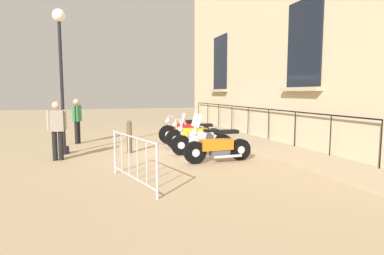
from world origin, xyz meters
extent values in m
plane|color=tan|center=(0.00, 0.00, 0.00)|extent=(60.00, 60.00, 0.00)
cube|color=#C6B28E|center=(-2.75, 0.00, 4.25)|extent=(0.60, 12.81, 8.50)
cube|color=tan|center=(-2.37, 0.00, 0.25)|extent=(0.20, 12.81, 0.50)
cube|color=black|center=(-2.43, 2.82, 3.21)|extent=(0.06, 1.36, 2.24)
cube|color=tan|center=(-2.35, 2.82, 2.03)|extent=(0.24, 1.56, 0.10)
cube|color=black|center=(-2.43, -2.82, 3.21)|extent=(0.06, 1.36, 2.24)
cube|color=tan|center=(-2.35, -2.82, 2.03)|extent=(0.24, 1.56, 0.10)
cube|color=black|center=(-2.33, 0.00, 1.43)|extent=(0.03, 10.76, 0.03)
cylinder|color=black|center=(-2.33, -5.38, 0.97)|extent=(0.02, 0.02, 0.93)
cylinder|color=black|center=(-2.33, -4.03, 0.97)|extent=(0.02, 0.02, 0.93)
cylinder|color=black|center=(-2.33, -2.69, 0.97)|extent=(0.02, 0.02, 0.93)
cylinder|color=black|center=(-2.33, -1.34, 0.97)|extent=(0.02, 0.02, 0.93)
cylinder|color=black|center=(-2.33, 0.00, 0.97)|extent=(0.02, 0.02, 0.93)
cylinder|color=black|center=(-2.33, 1.34, 0.97)|extent=(0.02, 0.02, 0.93)
cylinder|color=black|center=(-2.33, 2.69, 0.97)|extent=(0.02, 0.02, 0.93)
cylinder|color=black|center=(-2.33, 4.03, 0.97)|extent=(0.02, 0.02, 0.93)
cylinder|color=black|center=(-2.33, 5.38, 0.97)|extent=(0.02, 0.02, 0.93)
cylinder|color=black|center=(0.11, -1.82, 0.36)|extent=(0.72, 0.11, 0.72)
cylinder|color=silver|center=(0.11, -1.82, 0.36)|extent=(0.25, 0.13, 0.25)
cylinder|color=black|center=(-1.26, -1.83, 0.36)|extent=(0.72, 0.11, 0.72)
cylinder|color=silver|center=(-1.26, -1.83, 0.36)|extent=(0.25, 0.13, 0.25)
cube|color=red|center=(-0.53, -1.82, 0.58)|extent=(0.84, 0.31, 0.37)
cube|color=#4C4C51|center=(-0.63, -1.83, 0.32)|extent=(0.50, 0.25, 0.25)
cube|color=black|center=(-0.87, -1.83, 0.84)|extent=(0.47, 0.28, 0.10)
cylinder|color=silver|center=(0.06, -1.82, 0.70)|extent=(0.16, 0.06, 0.70)
cylinder|color=silver|center=(0.01, -1.82, 1.05)|extent=(0.04, 0.66, 0.04)
sphere|color=white|center=(0.13, -1.81, 0.87)|extent=(0.16, 0.16, 0.16)
cylinder|color=silver|center=(-0.79, -1.66, 0.20)|extent=(0.75, 0.09, 0.08)
cylinder|color=black|center=(0.12, -0.67, 0.34)|extent=(0.69, 0.18, 0.68)
cylinder|color=silver|center=(0.12, -0.67, 0.34)|extent=(0.25, 0.17, 0.24)
cylinder|color=black|center=(-1.29, -0.60, 0.34)|extent=(0.69, 0.18, 0.68)
cylinder|color=silver|center=(-1.29, -0.60, 0.34)|extent=(0.25, 0.17, 0.24)
cube|color=gold|center=(-0.54, -0.64, 0.54)|extent=(1.00, 0.36, 0.32)
cube|color=#4C4C51|center=(-0.64, -0.63, 0.31)|extent=(0.60, 0.27, 0.24)
cube|color=black|center=(-0.93, -0.62, 0.80)|extent=(0.56, 0.30, 0.10)
cylinder|color=silver|center=(0.07, -0.67, 0.68)|extent=(0.16, 0.07, 0.69)
cylinder|color=silver|center=(0.02, -0.66, 1.02)|extent=(0.07, 0.67, 0.04)
sphere|color=white|center=(0.14, -0.67, 0.84)|extent=(0.16, 0.16, 0.16)
cylinder|color=silver|center=(-0.82, -0.45, 0.19)|extent=(0.89, 0.13, 0.08)
cylinder|color=black|center=(0.24, 0.51, 0.32)|extent=(0.65, 0.23, 0.63)
cylinder|color=silver|center=(0.24, 0.51, 0.32)|extent=(0.24, 0.18, 0.22)
cylinder|color=black|center=(-1.08, 0.73, 0.32)|extent=(0.65, 0.23, 0.63)
cylinder|color=silver|center=(-1.08, 0.73, 0.32)|extent=(0.24, 0.18, 0.22)
cube|color=#B2B2BC|center=(-0.37, 0.61, 0.54)|extent=(0.81, 0.44, 0.36)
cube|color=#4C4C51|center=(-0.47, 0.63, 0.28)|extent=(0.50, 0.33, 0.22)
cube|color=black|center=(-0.68, 0.66, 0.75)|extent=(0.47, 0.35, 0.10)
cylinder|color=silver|center=(0.19, 0.51, 0.66)|extent=(0.17, 0.09, 0.69)
cylinder|color=silver|center=(0.14, 0.52, 1.00)|extent=(0.15, 0.70, 0.04)
sphere|color=white|center=(0.26, 0.50, 0.82)|extent=(0.16, 0.16, 0.16)
cylinder|color=silver|center=(-0.58, 0.82, 0.17)|extent=(0.69, 0.20, 0.08)
cube|color=silver|center=(0.20, 0.51, 1.15)|extent=(0.22, 0.59, 0.36)
cylinder|color=black|center=(0.20, 1.79, 0.31)|extent=(0.63, 0.15, 0.62)
cylinder|color=silver|center=(0.20, 1.79, 0.31)|extent=(0.22, 0.16, 0.22)
cylinder|color=black|center=(-1.18, 1.75, 0.31)|extent=(0.63, 0.15, 0.62)
cylinder|color=silver|center=(-1.18, 1.75, 0.31)|extent=(0.22, 0.16, 0.22)
cube|color=orange|center=(-0.44, 1.77, 0.50)|extent=(0.93, 0.33, 0.29)
cube|color=#4C4C51|center=(-0.54, 1.77, 0.28)|extent=(0.56, 0.26, 0.22)
cube|color=black|center=(-0.81, 1.76, 0.85)|extent=(0.52, 0.29, 0.10)
cylinder|color=silver|center=(0.15, 1.79, 0.68)|extent=(0.16, 0.07, 0.74)
cylinder|color=silver|center=(0.10, 1.79, 1.04)|extent=(0.06, 0.66, 0.04)
sphere|color=white|center=(0.22, 1.79, 0.86)|extent=(0.16, 0.16, 0.16)
cylinder|color=silver|center=(-0.72, 1.93, 0.17)|extent=(0.83, 0.11, 0.08)
cube|color=silver|center=(0.16, 1.79, 1.19)|extent=(0.14, 0.55, 0.36)
cylinder|color=black|center=(3.72, -0.81, 0.12)|extent=(0.28, 0.28, 0.24)
cylinder|color=black|center=(3.72, -0.81, 2.11)|extent=(0.10, 0.10, 4.23)
sphere|color=white|center=(3.72, -0.81, 4.29)|extent=(0.39, 0.39, 0.39)
cylinder|color=#B7B7BF|center=(2.36, 2.21, 0.53)|extent=(0.05, 0.05, 1.05)
cylinder|color=#B7B7BF|center=(1.77, 4.38, 0.53)|extent=(0.05, 0.05, 1.05)
cylinder|color=#B7B7BF|center=(2.07, 3.30, 1.02)|extent=(0.63, 2.19, 0.04)
cylinder|color=#B7B7BF|center=(2.07, 3.30, 0.15)|extent=(0.63, 2.19, 0.04)
cylinder|color=#B7B7BF|center=(2.25, 2.64, 0.60)|extent=(0.02, 0.02, 0.87)
cylinder|color=#B7B7BF|center=(2.13, 3.08, 0.60)|extent=(0.02, 0.02, 0.87)
cylinder|color=#B7B7BF|center=(2.01, 3.51, 0.60)|extent=(0.02, 0.02, 0.87)
cylinder|color=#B7B7BF|center=(1.89, 3.95, 0.60)|extent=(0.02, 0.02, 0.87)
cylinder|color=brown|center=(1.73, -0.34, 0.48)|extent=(0.17, 0.17, 0.96)
sphere|color=brown|center=(1.73, -0.34, 0.99)|extent=(0.15, 0.15, 0.15)
cylinder|color=black|center=(3.37, -2.99, 0.42)|extent=(0.14, 0.14, 0.85)
cylinder|color=black|center=(3.43, -2.84, 0.42)|extent=(0.14, 0.14, 0.85)
cube|color=#337247|center=(3.40, -2.91, 1.15)|extent=(0.34, 0.42, 0.60)
sphere|color=tan|center=(3.40, -2.91, 1.60)|extent=(0.23, 0.23, 0.23)
cylinder|color=#337247|center=(3.31, -3.12, 1.18)|extent=(0.09, 0.09, 0.57)
cylinder|color=#337247|center=(3.48, -2.71, 1.18)|extent=(0.09, 0.09, 0.57)
cylinder|color=black|center=(3.75, 0.16, 0.42)|extent=(0.14, 0.14, 0.84)
cylinder|color=black|center=(3.91, 0.16, 0.42)|extent=(0.14, 0.14, 0.84)
cube|color=gray|center=(3.83, 0.16, 1.14)|extent=(0.37, 0.23, 0.60)
sphere|color=tan|center=(3.83, 0.16, 1.58)|extent=(0.23, 0.23, 0.23)
cylinder|color=gray|center=(3.61, 0.15, 1.17)|extent=(0.09, 0.09, 0.57)
cylinder|color=gray|center=(4.05, 0.16, 1.17)|extent=(0.09, 0.09, 0.57)
camera|label=1|loc=(2.88, 10.00, 1.94)|focal=29.99mm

